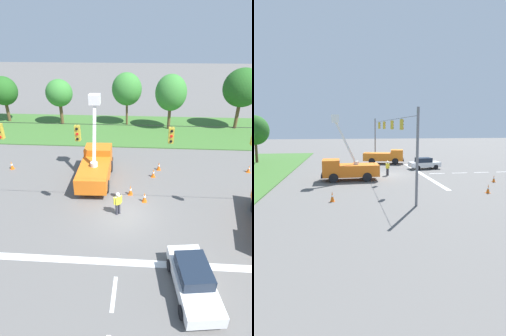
# 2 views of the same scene
# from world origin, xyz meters

# --- Properties ---
(ground_plane) EXTENTS (200.00, 200.00, 0.00)m
(ground_plane) POSITION_xyz_m (0.00, 0.00, 0.00)
(ground_plane) COLOR #605E5B
(lane_markings) EXTENTS (17.60, 15.25, 0.01)m
(lane_markings) POSITION_xyz_m (0.00, -5.79, 0.00)
(lane_markings) COLOR silver
(lane_markings) RESTS_ON ground
(signal_gantry) EXTENTS (26.20, 0.33, 7.20)m
(signal_gantry) POSITION_xyz_m (0.02, -0.00, 4.58)
(signal_gantry) COLOR slate
(signal_gantry) RESTS_ON ground
(tree_far_east) EXTENTS (4.72, 4.39, 7.67)m
(tree_far_east) POSITION_xyz_m (13.35, 19.35, 5.28)
(tree_far_east) COLOR brown
(tree_far_east) RESTS_ON ground
(utility_truck_bucket_lift) EXTENTS (2.66, 6.29, 7.08)m
(utility_truck_bucket_lift) POSITION_xyz_m (-2.72, 4.83, 1.37)
(utility_truck_bucket_lift) COLOR orange
(utility_truck_bucket_lift) RESTS_ON ground
(utility_truck_support_near) EXTENTS (3.49, 6.74, 2.23)m
(utility_truck_support_near) POSITION_xyz_m (9.87, -1.17, 1.16)
(utility_truck_support_near) COLOR orange
(utility_truck_support_near) RESTS_ON ground
(sedan_white) EXTENTS (2.32, 4.49, 1.56)m
(sedan_white) POSITION_xyz_m (3.86, -5.83, 0.79)
(sedan_white) COLOR white
(sedan_white) RESTS_ON ground
(road_worker) EXTENTS (0.56, 0.42, 1.77)m
(road_worker) POSITION_xyz_m (-0.39, 0.07, 1.00)
(road_worker) COLOR #383842
(road_worker) RESTS_ON ground
(traffic_cone_foreground_left) EXTENTS (0.36, 0.36, 0.81)m
(traffic_cone_foreground_left) POSITION_xyz_m (1.47, 1.70, 0.40)
(traffic_cone_foreground_left) COLOR orange
(traffic_cone_foreground_left) RESTS_ON ground
(traffic_cone_foreground_right) EXTENTS (0.36, 0.36, 0.78)m
(traffic_cone_foreground_right) POSITION_xyz_m (2.23, 5.58, 0.39)
(traffic_cone_foreground_right) COLOR orange
(traffic_cone_foreground_right) RESTS_ON ground
(traffic_cone_mid_left) EXTENTS (0.36, 0.36, 0.62)m
(traffic_cone_mid_left) POSITION_xyz_m (9.36, -7.54, 0.30)
(traffic_cone_mid_left) COLOR orange
(traffic_cone_mid_left) RESTS_ON ground
(traffic_cone_mid_right) EXTENTS (0.36, 0.36, 0.80)m
(traffic_cone_mid_right) POSITION_xyz_m (-10.96, 6.21, 0.40)
(traffic_cone_mid_right) COLOR orange
(traffic_cone_mid_right) RESTS_ON ground
(traffic_cone_near_bucket) EXTENTS (0.36, 0.36, 0.75)m
(traffic_cone_near_bucket) POSITION_xyz_m (-5.78, -10.51, 0.37)
(traffic_cone_near_bucket) COLOR orange
(traffic_cone_near_bucket) RESTS_ON ground
(traffic_cone_lane_edge_a) EXTENTS (0.36, 0.36, 0.69)m
(traffic_cone_lane_edge_a) POSITION_xyz_m (10.99, 7.05, 0.34)
(traffic_cone_lane_edge_a) COLOR orange
(traffic_cone_lane_edge_a) RESTS_ON ground
(traffic_cone_lane_edge_b) EXTENTS (0.36, 0.36, 0.77)m
(traffic_cone_lane_edge_b) POSITION_xyz_m (-10.10, -7.36, 0.38)
(traffic_cone_lane_edge_b) COLOR orange
(traffic_cone_lane_edge_b) RESTS_ON ground
(traffic_cone_far_left) EXTENTS (0.36, 0.36, 0.82)m
(traffic_cone_far_left) POSITION_xyz_m (0.35, 2.62, 0.41)
(traffic_cone_far_left) COLOR orange
(traffic_cone_far_left) RESTS_ON ground
(traffic_cone_far_right) EXTENTS (0.36, 0.36, 0.81)m
(traffic_cone_far_right) POSITION_xyz_m (2.78, 6.95, 0.40)
(traffic_cone_far_right) COLOR orange
(traffic_cone_far_right) RESTS_ON ground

